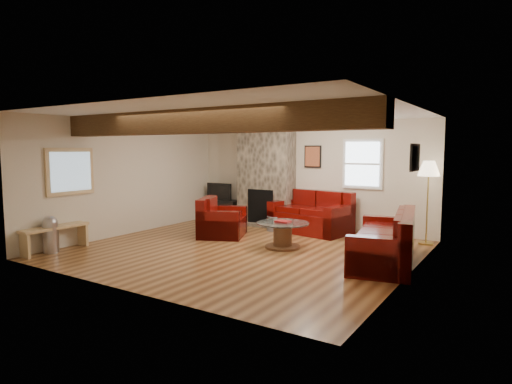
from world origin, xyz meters
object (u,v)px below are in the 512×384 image
loveseat (310,212)px  armchair_red (222,217)px  coffee_table (283,235)px  floor_lamp (429,173)px  television (221,191)px  sofa_three (384,237)px  tv_cabinet (221,210)px

loveseat → armchair_red: 2.00m
coffee_table → floor_lamp: (2.24, 1.82, 1.16)m
coffee_table → armchair_red: bearing=170.7°
armchair_red → television: size_ratio=1.33×
sofa_three → floor_lamp: size_ratio=1.33×
sofa_three → coffee_table: (-1.92, 0.04, -0.18)m
armchair_red → floor_lamp: (3.87, 1.55, 0.99)m
sofa_three → loveseat: size_ratio=1.27×
television → coffee_table: bearing=-33.9°
armchair_red → coffee_table: bearing=-123.2°
armchair_red → coffee_table: armchair_red is taller
sofa_three → floor_lamp: bearing=159.0°
coffee_table → floor_lamp: floor_lamp is taller
coffee_table → tv_cabinet: (-2.97, 1.99, 0.02)m
coffee_table → television: (-2.97, 1.99, 0.51)m
sofa_three → floor_lamp: 2.12m
armchair_red → tv_cabinet: (-1.34, 1.73, -0.15)m
television → floor_lamp: size_ratio=0.47×
sofa_three → coffee_table: 1.93m
loveseat → floor_lamp: (2.46, 0.12, 0.95)m
coffee_table → tv_cabinet: size_ratio=0.94×
loveseat → armchair_red: bearing=-124.5°
sofa_three → tv_cabinet: size_ratio=2.05×
sofa_three → coffee_table: sofa_three is taller
armchair_red → sofa_three: bearing=-118.7°
armchair_red → tv_cabinet: armchair_red is taller
floor_lamp → tv_cabinet: bearing=178.0°
sofa_three → loveseat: loveseat is taller
armchair_red → floor_lamp: 4.28m
floor_lamp → coffee_table: bearing=-141.0°
sofa_three → tv_cabinet: 5.30m
tv_cabinet → sofa_three: bearing=-22.5°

